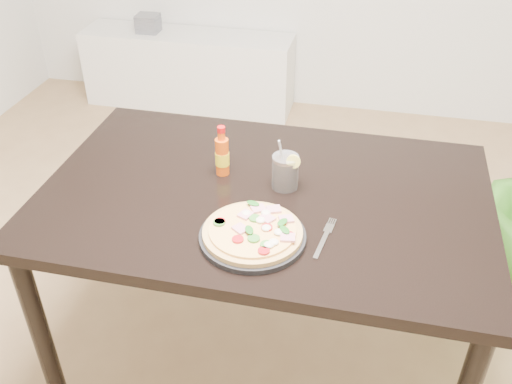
% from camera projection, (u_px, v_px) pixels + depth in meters
% --- Properties ---
extents(floor, '(4.50, 4.50, 0.00)m').
position_uv_depth(floor, '(222.00, 354.00, 2.20)').
color(floor, '#9E7A51').
rests_on(floor, ground).
extents(dining_table, '(1.40, 0.90, 0.75)m').
position_uv_depth(dining_table, '(264.00, 213.00, 1.83)').
color(dining_table, black).
rests_on(dining_table, ground).
extents(plate, '(0.30, 0.30, 0.02)m').
position_uv_depth(plate, '(253.00, 237.00, 1.59)').
color(plate, black).
rests_on(plate, dining_table).
extents(pizza, '(0.28, 0.28, 0.03)m').
position_uv_depth(pizza, '(254.00, 231.00, 1.58)').
color(pizza, '#D9B561').
rests_on(pizza, plate).
extents(hot_sauce_bottle, '(0.05, 0.05, 0.17)m').
position_uv_depth(hot_sauce_bottle, '(222.00, 155.00, 1.84)').
color(hot_sauce_bottle, '#DE4E0D').
rests_on(hot_sauce_bottle, dining_table).
extents(cola_cup, '(0.09, 0.08, 0.17)m').
position_uv_depth(cola_cup, '(285.00, 172.00, 1.78)').
color(cola_cup, black).
rests_on(cola_cup, dining_table).
extents(fork, '(0.04, 0.19, 0.00)m').
position_uv_depth(fork, '(325.00, 237.00, 1.60)').
color(fork, silver).
rests_on(fork, dining_table).
extents(media_console, '(1.40, 0.34, 0.50)m').
position_uv_depth(media_console, '(189.00, 70.00, 3.86)').
color(media_console, white).
rests_on(media_console, ground).
extents(cd_stack, '(0.14, 0.12, 0.11)m').
position_uv_depth(cd_stack, '(148.00, 23.00, 3.71)').
color(cd_stack, slate).
rests_on(cd_stack, media_console).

